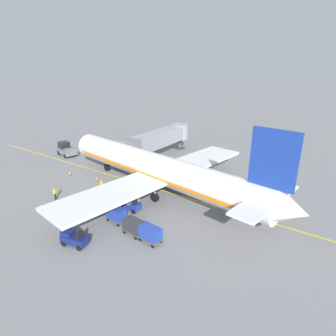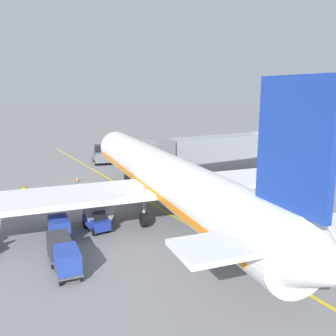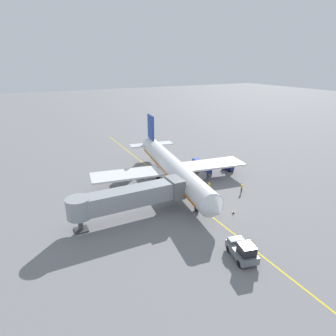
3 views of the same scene
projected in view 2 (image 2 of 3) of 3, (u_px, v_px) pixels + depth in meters
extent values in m
plane|color=slate|center=(174.00, 217.00, 29.92)|extent=(400.00, 400.00, 0.00)
cube|color=gold|center=(174.00, 216.00, 29.92)|extent=(0.24, 80.00, 0.01)
cylinder|color=white|center=(163.00, 176.00, 29.69)|extent=(8.24, 32.20, 3.70)
cube|color=orange|center=(163.00, 181.00, 29.78)|extent=(7.91, 29.67, 0.44)
cone|color=white|center=(114.00, 146.00, 45.35)|extent=(3.93, 2.89, 3.63)
cone|color=white|center=(328.00, 268.00, 13.78)|extent=(3.51, 3.22, 3.14)
cube|color=black|center=(117.00, 142.00, 43.58)|extent=(2.90, 1.49, 0.60)
cube|color=white|center=(168.00, 186.00, 28.91)|extent=(30.44, 9.43, 0.36)
cylinder|color=gray|center=(96.00, 207.00, 27.95)|extent=(2.44, 3.45, 2.00)
cylinder|color=gray|center=(224.00, 192.00, 31.86)|extent=(2.44, 3.45, 2.00)
cube|color=#193899|center=(293.00, 144.00, 15.06)|extent=(0.95, 4.40, 5.50)
cube|color=white|center=(284.00, 236.00, 16.09)|extent=(10.27, 4.00, 0.24)
cylinder|color=black|center=(127.00, 178.00, 40.46)|extent=(0.60, 1.15, 1.10)
cylinder|color=gray|center=(127.00, 164.00, 40.14)|extent=(0.24, 0.24, 2.00)
cylinder|color=black|center=(144.00, 220.00, 27.62)|extent=(0.60, 1.15, 1.10)
cylinder|color=gray|center=(144.00, 200.00, 27.30)|extent=(0.24, 0.24, 2.00)
cylinder|color=black|center=(200.00, 212.00, 29.26)|extent=(0.60, 1.15, 1.10)
cylinder|color=gray|center=(200.00, 193.00, 28.93)|extent=(0.24, 0.24, 2.00)
cube|color=#93999E|center=(213.00, 148.00, 42.14)|extent=(15.54, 2.80, 2.60)
cube|color=slate|center=(159.00, 153.00, 38.78)|extent=(2.00, 3.50, 2.99)
cylinder|color=#93999E|center=(264.00, 143.00, 45.88)|extent=(3.36, 3.36, 2.86)
cylinder|color=#4C4C51|center=(263.00, 162.00, 46.39)|extent=(0.70, 0.70, 2.19)
cube|color=#38383A|center=(262.00, 170.00, 46.60)|extent=(1.80, 1.80, 0.16)
cube|color=slate|center=(102.00, 157.00, 51.28)|extent=(3.10, 4.77, 0.90)
cube|color=black|center=(101.00, 149.00, 52.00)|extent=(2.01, 2.16, 1.10)
cube|color=slate|center=(103.00, 154.00, 49.71)|extent=(2.06, 1.48, 0.36)
cylinder|color=black|center=(110.00, 162.00, 50.31)|extent=(0.51, 0.86, 0.80)
cylinder|color=black|center=(96.00, 163.00, 49.77)|extent=(0.51, 0.86, 0.80)
cylinder|color=black|center=(107.00, 158.00, 52.98)|extent=(0.51, 0.86, 0.80)
cylinder|color=black|center=(94.00, 159.00, 52.44)|extent=(0.51, 0.86, 0.80)
cube|color=#1E339E|center=(96.00, 222.00, 26.88)|extent=(1.36, 2.57, 0.70)
cube|color=#1E339E|center=(92.00, 212.00, 27.33)|extent=(1.09, 1.12, 0.44)
cube|color=black|center=(100.00, 216.00, 26.18)|extent=(0.85, 0.22, 0.64)
cylinder|color=black|center=(95.00, 213.00, 26.85)|extent=(0.10, 0.27, 0.54)
cylinder|color=black|center=(85.00, 225.00, 27.38)|extent=(0.24, 0.57, 0.56)
cylinder|color=black|center=(99.00, 222.00, 27.96)|extent=(0.24, 0.57, 0.56)
cylinder|color=black|center=(94.00, 232.00, 25.95)|extent=(0.24, 0.57, 0.56)
cylinder|color=black|center=(108.00, 229.00, 26.53)|extent=(0.24, 0.57, 0.56)
cube|color=#4C4C51|center=(60.00, 235.00, 25.12)|extent=(1.51, 2.32, 0.12)
cube|color=#233D9E|center=(59.00, 226.00, 24.99)|extent=(1.43, 2.20, 1.10)
cylinder|color=#4C4C51|center=(57.00, 228.00, 26.42)|extent=(0.14, 0.70, 0.07)
cylinder|color=black|center=(50.00, 235.00, 25.69)|extent=(0.15, 0.37, 0.36)
cylinder|color=black|center=(66.00, 232.00, 26.13)|extent=(0.15, 0.37, 0.36)
cylinder|color=black|center=(53.00, 244.00, 24.21)|extent=(0.15, 0.37, 0.36)
cylinder|color=black|center=(70.00, 241.00, 24.65)|extent=(0.15, 0.37, 0.36)
cube|color=#4C4C51|center=(60.00, 254.00, 22.15)|extent=(1.51, 2.32, 0.12)
cube|color=#2D2D33|center=(59.00, 245.00, 22.02)|extent=(1.43, 2.20, 1.10)
cylinder|color=#4C4C51|center=(56.00, 245.00, 23.44)|extent=(0.14, 0.70, 0.07)
cylinder|color=black|center=(49.00, 254.00, 22.71)|extent=(0.15, 0.37, 0.36)
cylinder|color=black|center=(67.00, 251.00, 23.15)|extent=(0.15, 0.37, 0.36)
cylinder|color=black|center=(52.00, 266.00, 21.24)|extent=(0.15, 0.37, 0.36)
cylinder|color=black|center=(72.00, 262.00, 21.68)|extent=(0.15, 0.37, 0.36)
cube|color=#4C4C51|center=(68.00, 269.00, 20.30)|extent=(1.51, 2.32, 0.12)
cube|color=#233D9E|center=(67.00, 259.00, 20.17)|extent=(1.43, 2.20, 1.10)
cylinder|color=#4C4C51|center=(64.00, 259.00, 21.60)|extent=(0.14, 0.70, 0.07)
cylinder|color=black|center=(56.00, 269.00, 20.87)|extent=(0.15, 0.37, 0.36)
cylinder|color=black|center=(76.00, 265.00, 21.31)|extent=(0.15, 0.37, 0.36)
cylinder|color=black|center=(60.00, 282.00, 19.39)|extent=(0.15, 0.37, 0.36)
cylinder|color=black|center=(81.00, 278.00, 19.83)|extent=(0.15, 0.37, 0.36)
cylinder|color=#232328|center=(89.00, 199.00, 33.17)|extent=(0.15, 0.15, 0.85)
cylinder|color=#232328|center=(90.00, 200.00, 32.98)|extent=(0.15, 0.15, 0.85)
cube|color=yellow|center=(89.00, 192.00, 32.92)|extent=(0.31, 0.42, 0.60)
cylinder|color=yellow|center=(89.00, 191.00, 33.17)|extent=(0.13, 0.24, 0.57)
cylinder|color=yellow|center=(89.00, 193.00, 32.70)|extent=(0.13, 0.24, 0.57)
sphere|color=beige|center=(89.00, 187.00, 32.83)|extent=(0.22, 0.22, 0.22)
cube|color=red|center=(89.00, 187.00, 32.83)|extent=(0.13, 0.27, 0.10)
cylinder|color=#232328|center=(27.00, 198.00, 33.43)|extent=(0.15, 0.15, 0.85)
cylinder|color=#232328|center=(25.00, 199.00, 33.27)|extent=(0.15, 0.15, 0.85)
cube|color=yellow|center=(25.00, 191.00, 33.19)|extent=(0.45, 0.38, 0.60)
cylinder|color=yellow|center=(28.00, 191.00, 33.40)|extent=(0.24, 0.18, 0.57)
cylinder|color=yellow|center=(23.00, 192.00, 33.01)|extent=(0.24, 0.18, 0.57)
sphere|color=#997051|center=(25.00, 186.00, 33.10)|extent=(0.22, 0.22, 0.22)
cube|color=red|center=(25.00, 186.00, 33.10)|extent=(0.27, 0.18, 0.10)
cube|color=black|center=(77.00, 182.00, 41.09)|extent=(0.36, 0.36, 0.04)
cone|color=orange|center=(77.00, 179.00, 41.03)|extent=(0.30, 0.30, 0.55)
cylinder|color=white|center=(77.00, 179.00, 41.03)|extent=(0.21, 0.21, 0.06)
cube|color=black|center=(100.00, 191.00, 37.20)|extent=(0.36, 0.36, 0.04)
cone|color=orange|center=(100.00, 188.00, 37.14)|extent=(0.30, 0.30, 0.55)
cylinder|color=white|center=(100.00, 188.00, 37.14)|extent=(0.21, 0.21, 0.06)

